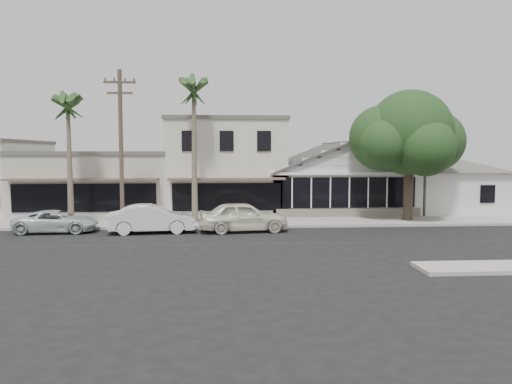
{
  "coord_description": "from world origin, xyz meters",
  "views": [
    {
      "loc": [
        -3.29,
        -23.57,
        4.4
      ],
      "look_at": [
        -1.28,
        6.0,
        2.01
      ],
      "focal_mm": 35.0,
      "sensor_mm": 36.0,
      "label": 1
    }
  ],
  "objects": [
    {
      "name": "car_1",
      "position": [
        -7.13,
        3.64,
        0.77
      ],
      "size": [
        4.85,
        2.11,
        1.55
      ],
      "primitive_type": "imported",
      "rotation": [
        0.0,
        0.0,
        1.67
      ],
      "color": "silver",
      "rests_on": "ground"
    },
    {
      "name": "ground",
      "position": [
        0.0,
        0.0,
        0.0
      ],
      "size": [
        140.0,
        140.0,
        0.0
      ],
      "primitive_type": "plane",
      "color": "black",
      "rests_on": "ground"
    },
    {
      "name": "utility_pole",
      "position": [
        -9.0,
        5.2,
        4.79
      ],
      "size": [
        1.8,
        0.24,
        9.0
      ],
      "color": "brown",
      "rests_on": "ground"
    },
    {
      "name": "palm_east",
      "position": [
        -4.97,
        6.76,
        7.99
      ],
      "size": [
        2.92,
        2.92,
        9.28
      ],
      "color": "#726651",
      "rests_on": "ground"
    },
    {
      "name": "row_building_near",
      "position": [
        -3.0,
        13.5,
        3.25
      ],
      "size": [
        8.0,
        10.0,
        6.5
      ],
      "primitive_type": "cube",
      "color": "silver",
      "rests_on": "ground"
    },
    {
      "name": "palm_mid",
      "position": [
        -12.12,
        6.03,
        7.02
      ],
      "size": [
        2.93,
        2.93,
        8.19
      ],
      "color": "#726651",
      "rests_on": "ground"
    },
    {
      "name": "side_cottage",
      "position": [
        13.2,
        11.5,
        1.5
      ],
      "size": [
        6.0,
        6.0,
        3.0
      ],
      "primitive_type": "cube",
      "color": "silver",
      "rests_on": "ground"
    },
    {
      "name": "car_0",
      "position": [
        -2.13,
        3.74,
        0.83
      ],
      "size": [
        5.08,
        2.49,
        1.67
      ],
      "primitive_type": "imported",
      "rotation": [
        0.0,
        0.0,
        1.68
      ],
      "color": "silver",
      "rests_on": "ground"
    },
    {
      "name": "row_building_midnear",
      "position": [
        -12.0,
        13.5,
        2.1
      ],
      "size": [
        10.0,
        10.0,
        4.2
      ],
      "primitive_type": "cube",
      "color": "#B4B1A1",
      "rests_on": "ground"
    },
    {
      "name": "corner_shop",
      "position": [
        5.0,
        12.47,
        2.62
      ],
      "size": [
        10.4,
        8.6,
        5.1
      ],
      "color": "silver",
      "rests_on": "ground"
    },
    {
      "name": "sidewalk_north",
      "position": [
        -8.0,
        6.75,
        0.07
      ],
      "size": [
        90.0,
        3.5,
        0.15
      ],
      "primitive_type": "cube",
      "color": "#9E9991",
      "rests_on": "ground"
    },
    {
      "name": "shade_tree",
      "position": [
        8.27,
        7.03,
        5.42
      ],
      "size": [
        7.42,
        6.71,
        8.23
      ],
      "rotation": [
        0.0,
        0.0,
        0.3
      ],
      "color": "#443829",
      "rests_on": "ground"
    },
    {
      "name": "car_2",
      "position": [
        -12.36,
        4.13,
        0.61
      ],
      "size": [
        4.46,
        2.15,
        1.22
      ],
      "primitive_type": "imported",
      "rotation": [
        0.0,
        0.0,
        1.6
      ],
      "color": "silver",
      "rests_on": "ground"
    }
  ]
}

